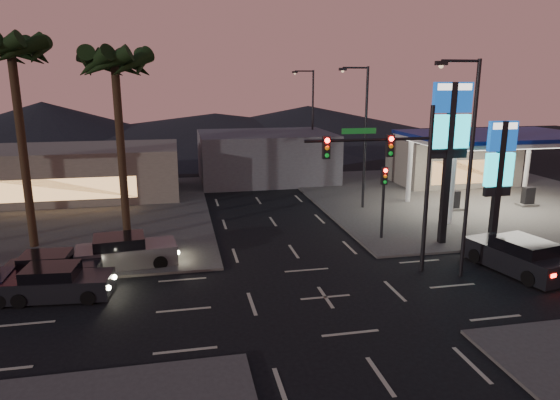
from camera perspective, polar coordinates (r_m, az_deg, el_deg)
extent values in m
plane|color=black|center=(21.95, 5.21, -11.01)|extent=(140.00, 140.00, 0.00)
cube|color=#47443F|center=(42.34, 19.88, 0.42)|extent=(24.00, 24.00, 0.12)
cube|color=#47443F|center=(37.59, -26.81, -1.84)|extent=(24.00, 24.00, 0.12)
cylinder|color=silver|center=(33.44, 19.05, 1.43)|extent=(0.36, 0.36, 5.00)
cylinder|color=silver|center=(38.61, 14.58, 3.29)|extent=(0.36, 0.36, 5.00)
cylinder|color=silver|center=(43.93, 26.40, 3.51)|extent=(0.36, 0.36, 5.00)
cube|color=silver|center=(38.23, 23.60, 6.59)|extent=(12.00, 8.00, 0.50)
cube|color=white|center=(38.26, 23.56, 6.14)|extent=(11.60, 7.60, 0.06)
cube|color=navy|center=(38.21, 23.62, 6.81)|extent=(12.20, 8.20, 0.25)
cube|color=black|center=(37.32, 19.19, -0.05)|extent=(0.80, 0.50, 1.40)
cube|color=black|center=(40.69, 26.48, 0.35)|extent=(0.80, 0.50, 1.40)
cube|color=#726B5B|center=(47.21, 19.02, 4.18)|extent=(10.00, 6.00, 4.00)
cube|color=black|center=(28.86, 18.57, 3.68)|extent=(0.35, 0.35, 9.00)
cube|color=navy|center=(28.50, 19.13, 11.02)|extent=(2.20, 0.30, 1.60)
cube|color=white|center=(28.49, 19.22, 12.12)|extent=(1.98, 0.32, 0.35)
cube|color=#17D7E1|center=(28.62, 18.85, 7.43)|extent=(2.20, 0.30, 1.80)
cube|color=black|center=(28.76, 18.67, 5.05)|extent=(2.09, 0.28, 0.50)
cube|color=black|center=(29.55, 23.58, 1.49)|extent=(0.35, 0.35, 7.00)
cube|color=navy|center=(29.16, 24.09, 6.68)|extent=(1.60, 0.30, 1.60)
cube|color=white|center=(29.11, 24.19, 7.75)|extent=(1.44, 0.32, 0.35)
cube|color=#17D7E1|center=(29.40, 23.75, 3.20)|extent=(1.60, 0.30, 1.80)
cube|color=black|center=(29.61, 23.53, 0.92)|extent=(1.52, 0.28, 0.50)
cylinder|color=black|center=(24.51, 16.45, 0.98)|extent=(0.20, 0.20, 8.00)
cylinder|color=black|center=(22.84, 10.16, 6.80)|extent=(6.00, 0.14, 0.14)
cube|color=#0C3F14|center=(22.62, 9.02, 7.80)|extent=(1.60, 0.05, 0.25)
cube|color=black|center=(23.26, 12.43, 6.07)|extent=(0.32, 0.25, 1.00)
sphere|color=#FF0C07|center=(23.09, 12.63, 6.83)|extent=(0.22, 0.22, 0.22)
sphere|color=orange|center=(23.13, 12.58, 6.02)|extent=(0.20, 0.20, 0.20)
sphere|color=#0CB226|center=(23.17, 12.54, 5.21)|extent=(0.20, 0.20, 0.20)
cube|color=black|center=(22.22, 5.30, 5.99)|extent=(0.32, 0.25, 1.00)
sphere|color=#FF0C07|center=(22.03, 5.44, 6.79)|extent=(0.22, 0.22, 0.22)
sphere|color=orange|center=(22.08, 5.42, 5.94)|extent=(0.20, 0.20, 0.20)
sphere|color=#0CB226|center=(22.12, 5.40, 5.09)|extent=(0.20, 0.20, 0.20)
cylinder|color=black|center=(29.34, 11.66, -0.73)|extent=(0.16, 0.16, 4.00)
cube|color=black|center=(28.95, 11.83, 2.72)|extent=(0.32, 0.25, 1.00)
sphere|color=#FF0C07|center=(28.76, 11.98, 3.31)|extent=(0.22, 0.22, 0.22)
sphere|color=orange|center=(28.82, 11.95, 2.66)|extent=(0.20, 0.20, 0.20)
sphere|color=#0CB226|center=(28.88, 11.92, 2.02)|extent=(0.20, 0.20, 0.20)
cylinder|color=black|center=(24.22, 20.85, 2.91)|extent=(0.18, 0.18, 10.00)
cylinder|color=black|center=(23.41, 19.96, 14.72)|extent=(1.80, 0.12, 0.12)
cube|color=black|center=(22.95, 17.96, 14.66)|extent=(0.50, 0.25, 0.18)
sphere|color=#FFCC8C|center=(22.95, 17.94, 14.36)|extent=(0.20, 0.20, 0.20)
cylinder|color=black|center=(35.74, 9.71, 6.79)|extent=(0.18, 0.18, 10.00)
cylinder|color=black|center=(35.19, 8.62, 14.72)|extent=(1.80, 0.12, 0.12)
cube|color=black|center=(34.89, 7.18, 14.61)|extent=(0.50, 0.25, 0.18)
sphere|color=#FFCC8C|center=(34.89, 7.18, 14.42)|extent=(0.20, 0.20, 0.20)
cylinder|color=black|center=(48.98, 3.74, 8.75)|extent=(0.18, 0.18, 10.00)
cylinder|color=black|center=(48.58, 2.78, 14.51)|extent=(1.80, 0.12, 0.12)
cube|color=black|center=(48.37, 1.71, 14.40)|extent=(0.50, 0.25, 0.18)
sphere|color=#FFCC8C|center=(48.37, 1.71, 14.26)|extent=(0.20, 0.20, 0.20)
cylinder|color=black|center=(29.01, -17.68, 4.99)|extent=(0.44, 0.44, 10.20)
sphere|color=black|center=(28.75, -18.43, 15.08)|extent=(0.90, 0.90, 0.90)
cone|color=black|center=(28.63, -15.72, 14.67)|extent=(0.90, 2.74, 1.91)
cone|color=black|center=(29.57, -16.36, 14.58)|extent=(2.57, 2.57, 1.91)
cone|color=black|center=(30.03, -18.11, 14.44)|extent=(2.74, 0.90, 1.91)
cone|color=black|center=(29.76, -20.00, 14.31)|extent=(2.57, 2.57, 1.91)
cone|color=black|center=(28.91, -21.02, 14.28)|extent=(0.90, 2.74, 1.91)
cone|color=black|center=(27.94, -20.53, 14.37)|extent=(2.57, 2.57, 1.91)
cone|color=black|center=(27.45, -18.69, 14.54)|extent=(2.74, 0.90, 1.91)
cone|color=black|center=(27.74, -16.65, 14.66)|extent=(2.57, 2.57, 1.91)
cylinder|color=black|center=(29.92, -27.31, 4.95)|extent=(0.44, 0.44, 10.80)
sphere|color=black|center=(29.73, -28.47, 15.27)|extent=(0.90, 0.90, 0.90)
cone|color=black|center=(29.39, -25.90, 14.98)|extent=(0.90, 2.74, 1.91)
cone|color=black|center=(30.37, -26.20, 14.87)|extent=(2.57, 2.57, 1.91)
cone|color=black|center=(30.97, -27.72, 14.66)|extent=(2.74, 0.90, 1.91)
cone|color=black|center=(28.47, -29.15, 14.73)|extent=(2.74, 0.90, 1.91)
cone|color=black|center=(28.59, -27.11, 14.93)|extent=(2.57, 2.57, 1.91)
cube|color=#726B5B|center=(42.45, -22.46, 2.91)|extent=(16.00, 8.00, 4.00)
cube|color=#4C4C51|center=(46.28, -1.66, 5.00)|extent=(12.00, 9.00, 4.40)
cone|color=black|center=(81.56, -25.40, 8.00)|extent=(40.00, 40.00, 6.00)
cone|color=black|center=(82.06, 3.21, 8.95)|extent=(50.00, 50.00, 5.00)
cone|color=black|center=(79.61, -7.41, 8.36)|extent=(60.00, 60.00, 4.00)
cube|color=black|center=(23.58, -23.87, -8.98)|extent=(4.44, 2.19, 0.88)
cube|color=black|center=(23.47, -24.69, -7.64)|extent=(2.29, 1.85, 0.63)
cylinder|color=black|center=(24.03, -20.10, -8.78)|extent=(0.64, 0.29, 0.62)
cylinder|color=black|center=(22.55, -21.07, -10.36)|extent=(0.64, 0.29, 0.62)
cylinder|color=black|center=(24.83, -26.29, -8.66)|extent=(0.64, 0.29, 0.62)
cylinder|color=black|center=(23.40, -27.64, -10.16)|extent=(0.64, 0.29, 0.62)
sphere|color=#FFF2BF|center=(23.53, -18.43, -8.36)|extent=(0.21, 0.21, 0.21)
sphere|color=#FFF2BF|center=(22.47, -19.03, -9.46)|extent=(0.21, 0.21, 0.21)
cube|color=#FF140A|center=(24.77, -28.28, -8.02)|extent=(0.10, 0.25, 0.14)
cube|color=#FF140A|center=(23.77, -29.31, -9.03)|extent=(0.10, 0.25, 0.14)
cylinder|color=black|center=(25.16, -27.93, -8.56)|extent=(0.65, 0.30, 0.63)
sphere|color=#FFF2BF|center=(24.55, -26.50, -8.18)|extent=(0.22, 0.22, 0.22)
sphere|color=#FFF2BF|center=(23.53, -27.50, -9.22)|extent=(0.22, 0.22, 0.22)
sphere|color=#FFF2BF|center=(25.18, -28.02, -7.74)|extent=(0.23, 0.23, 0.23)
sphere|color=#FFF2BF|center=(24.06, -28.84, -8.79)|extent=(0.23, 0.23, 0.23)
cube|color=#59595B|center=(26.20, -17.08, -6.01)|extent=(5.01, 2.56, 0.98)
cube|color=black|center=(25.99, -17.90, -4.70)|extent=(2.60, 2.12, 0.71)
cylinder|color=black|center=(27.20, -13.86, -5.62)|extent=(0.72, 0.34, 0.70)
cylinder|color=black|center=(25.46, -13.52, -6.95)|extent=(0.72, 0.34, 0.70)
cylinder|color=black|center=(27.19, -20.33, -6.10)|extent=(0.72, 0.34, 0.70)
cylinder|color=black|center=(25.44, -20.45, -7.46)|extent=(0.72, 0.34, 0.70)
sphere|color=#FFF2BF|center=(26.91, -12.00, -5.00)|extent=(0.24, 0.24, 0.24)
sphere|color=#FFF2BF|center=(25.67, -11.66, -5.89)|extent=(0.24, 0.24, 0.24)
cube|color=#FF140A|center=(26.86, -22.29, -5.58)|extent=(0.12, 0.28, 0.15)
cube|color=#FF140A|center=(25.63, -22.47, -6.51)|extent=(0.12, 0.28, 0.15)
cube|color=black|center=(25.43, -24.42, -7.43)|extent=(4.28, 1.96, 0.86)
cube|color=black|center=(25.32, -25.18, -6.22)|extent=(2.17, 1.72, 0.62)
cylinder|color=black|center=(25.91, -21.05, -7.24)|extent=(0.62, 0.26, 0.61)
cylinder|color=black|center=(24.44, -21.82, -8.57)|extent=(0.62, 0.26, 0.61)
cylinder|color=black|center=(26.62, -26.71, -7.26)|extent=(0.62, 0.26, 0.61)
cylinder|color=black|center=(25.19, -27.81, -8.54)|extent=(0.62, 0.26, 0.61)
sphere|color=#FFF2BF|center=(25.44, -19.52, -6.80)|extent=(0.21, 0.21, 0.21)
sphere|color=#FFF2BF|center=(24.39, -19.99, -7.73)|extent=(0.21, 0.21, 0.21)
cube|color=#FF140A|center=(26.54, -28.53, -6.69)|extent=(0.09, 0.24, 0.13)
cube|color=#FF140A|center=(25.53, -29.36, -7.56)|extent=(0.09, 0.24, 0.13)
cube|color=black|center=(27.04, 25.41, -6.07)|extent=(3.14, 5.40, 1.04)
cube|color=black|center=(26.62, 26.12, -4.87)|extent=(2.44, 2.89, 0.75)
cylinder|color=black|center=(27.44, 21.48, -5.98)|extent=(0.42, 0.78, 0.74)
cylinder|color=black|center=(28.82, 24.24, -5.33)|extent=(0.42, 0.78, 0.74)
cylinder|color=black|center=(25.45, 26.61, -8.03)|extent=(0.42, 0.78, 0.74)
cylinder|color=black|center=(26.93, 29.31, -7.19)|extent=(0.42, 0.78, 0.74)
cube|color=#FF140A|center=(25.00, 28.76, -7.59)|extent=(0.30, 0.15, 0.16)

